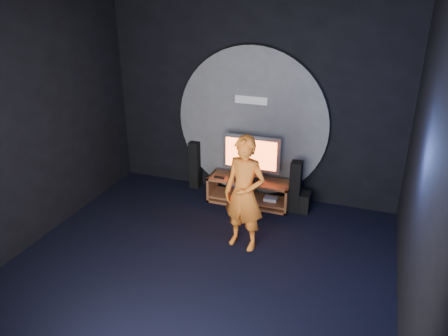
# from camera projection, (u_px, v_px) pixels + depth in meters

# --- Properties ---
(floor) EXTENTS (5.00, 5.00, 0.00)m
(floor) POSITION_uv_depth(u_px,v_px,m) (197.00, 270.00, 5.78)
(floor) COLOR black
(floor) RESTS_ON ground
(back_wall) EXTENTS (5.00, 0.04, 3.50)m
(back_wall) POSITION_uv_depth(u_px,v_px,m) (253.00, 97.00, 7.25)
(back_wall) COLOR black
(back_wall) RESTS_ON ground
(front_wall) EXTENTS (5.00, 0.04, 3.50)m
(front_wall) POSITION_uv_depth(u_px,v_px,m) (45.00, 270.00, 2.93)
(front_wall) COLOR black
(front_wall) RESTS_ON ground
(left_wall) EXTENTS (0.04, 5.00, 3.50)m
(left_wall) POSITION_uv_depth(u_px,v_px,m) (22.00, 124.00, 5.86)
(left_wall) COLOR black
(left_wall) RESTS_ON ground
(right_wall) EXTENTS (0.04, 5.00, 3.50)m
(right_wall) POSITION_uv_depth(u_px,v_px,m) (425.00, 177.00, 4.31)
(right_wall) COLOR black
(right_wall) RESTS_ON ground
(wall_disc_panel) EXTENTS (2.60, 0.11, 2.60)m
(wall_disc_panel) POSITION_uv_depth(u_px,v_px,m) (251.00, 124.00, 7.38)
(wall_disc_panel) COLOR #515156
(wall_disc_panel) RESTS_ON ground
(media_console) EXTENTS (1.39, 0.45, 0.45)m
(media_console) POSITION_uv_depth(u_px,v_px,m) (250.00, 193.00, 7.44)
(media_console) COLOR brown
(media_console) RESTS_ON ground
(tv) EXTENTS (0.98, 0.22, 0.74)m
(tv) POSITION_uv_depth(u_px,v_px,m) (251.00, 155.00, 7.24)
(tv) COLOR #B1B2B9
(tv) RESTS_ON media_console
(center_speaker) EXTENTS (0.40, 0.15, 0.15)m
(center_speaker) POSITION_uv_depth(u_px,v_px,m) (247.00, 178.00, 7.19)
(center_speaker) COLOR black
(center_speaker) RESTS_ON media_console
(remote) EXTENTS (0.18, 0.05, 0.02)m
(remote) POSITION_uv_depth(u_px,v_px,m) (219.00, 177.00, 7.39)
(remote) COLOR black
(remote) RESTS_ON media_console
(tower_speaker_left) EXTENTS (0.18, 0.19, 0.88)m
(tower_speaker_left) POSITION_uv_depth(u_px,v_px,m) (195.00, 165.00, 7.95)
(tower_speaker_left) COLOR black
(tower_speaker_left) RESTS_ON ground
(tower_speaker_right) EXTENTS (0.18, 0.19, 0.88)m
(tower_speaker_right) POSITION_uv_depth(u_px,v_px,m) (295.00, 187.00, 7.10)
(tower_speaker_right) COLOR black
(tower_speaker_right) RESTS_ON ground
(subwoofer) EXTENTS (0.29, 0.29, 0.32)m
(subwoofer) POSITION_uv_depth(u_px,v_px,m) (301.00, 202.00, 7.23)
(subwoofer) COLOR black
(subwoofer) RESTS_ON ground
(player) EXTENTS (0.67, 0.50, 1.66)m
(player) POSITION_uv_depth(u_px,v_px,m) (244.00, 194.00, 6.00)
(player) COLOR orange
(player) RESTS_ON ground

